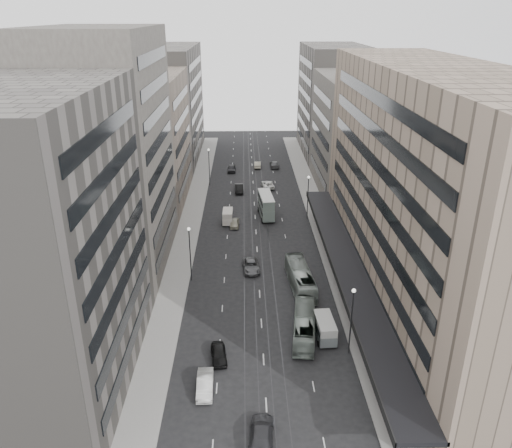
{
  "coord_description": "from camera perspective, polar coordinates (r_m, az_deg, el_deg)",
  "views": [
    {
      "loc": [
        -1.93,
        -51.15,
        35.66
      ],
      "look_at": [
        -0.23,
        19.56,
        5.53
      ],
      "focal_mm": 35.0,
      "sensor_mm": 36.0,
      "label": 1
    }
  ],
  "objects": [
    {
      "name": "sedan_1",
      "position": [
        53.53,
        -5.85,
        -17.76
      ],
      "size": [
        1.76,
        4.69,
        1.53
      ],
      "primitive_type": "imported",
      "rotation": [
        0.0,
        0.0,
        0.03
      ],
      "color": "beige",
      "rests_on": "ground"
    },
    {
      "name": "department_store",
      "position": [
        66.89,
        19.2,
        3.72
      ],
      "size": [
        19.2,
        60.0,
        30.0
      ],
      "color": "gray",
      "rests_on": "ground"
    },
    {
      "name": "pedestrian",
      "position": [
        49.5,
        16.15,
        -22.4
      ],
      "size": [
        0.77,
        0.61,
        1.86
      ],
      "primitive_type": "imported",
      "rotation": [
        0.0,
        0.0,
        3.41
      ],
      "color": "black",
      "rests_on": "sidewalk_right"
    },
    {
      "name": "building_right_mid",
      "position": [
        108.39,
        11.32,
        10.02
      ],
      "size": [
        15.0,
        28.0,
        24.0
      ],
      "primitive_type": "cube",
      "color": "#4C4741",
      "rests_on": "ground"
    },
    {
      "name": "vw_microbus",
      "position": [
        60.43,
        7.87,
        -11.66
      ],
      "size": [
        2.43,
        4.91,
        2.59
      ],
      "rotation": [
        0.0,
        0.0,
        0.06
      ],
      "color": "#575D5F",
      "rests_on": "ground"
    },
    {
      "name": "building_left_b",
      "position": [
        75.18,
        -16.58,
        7.74
      ],
      "size": [
        15.0,
        26.0,
        34.0
      ],
      "primitive_type": "cube",
      "color": "#4C4741",
      "rests_on": "ground"
    },
    {
      "name": "double_decker",
      "position": [
        93.49,
        1.16,
        2.19
      ],
      "size": [
        3.05,
        8.13,
        4.35
      ],
      "rotation": [
        0.0,
        0.0,
        0.09
      ],
      "color": "slate",
      "rests_on": "ground"
    },
    {
      "name": "bus_near",
      "position": [
        60.66,
        5.53,
        -11.41
      ],
      "size": [
        3.68,
        10.45,
        2.85
      ],
      "primitive_type": "imported",
      "rotation": [
        0.0,
        0.0,
        3.01
      ],
      "color": "gray",
      "rests_on": "ground"
    },
    {
      "name": "sedan_7",
      "position": [
        124.98,
        2.11,
        6.84
      ],
      "size": [
        2.2,
        5.23,
        1.51
      ],
      "primitive_type": "imported",
      "rotation": [
        0.0,
        0.0,
        3.16
      ],
      "color": "#545557",
      "rests_on": "ground"
    },
    {
      "name": "building_right_far",
      "position": [
        136.92,
        8.74,
        13.71
      ],
      "size": [
        15.0,
        32.0,
        28.0
      ],
      "primitive_type": "cube",
      "color": "#68635E",
      "rests_on": "ground"
    },
    {
      "name": "panel_van",
      "position": [
        90.96,
        -3.25,
        0.89
      ],
      "size": [
        2.0,
        4.0,
        2.51
      ],
      "rotation": [
        0.0,
        0.0,
        -0.01
      ],
      "color": "beige",
      "rests_on": "ground"
    },
    {
      "name": "sedan_5",
      "position": [
        107.18,
        -1.96,
        4.09
      ],
      "size": [
        1.99,
        5.06,
        1.64
      ],
      "primitive_type": "imported",
      "rotation": [
        0.0,
        0.0,
        0.05
      ],
      "color": "black",
      "rests_on": "ground"
    },
    {
      "name": "lamp_left_near",
      "position": [
        70.54,
        -7.57,
        -2.72
      ],
      "size": [
        0.44,
        0.44,
        8.32
      ],
      "color": "#262628",
      "rests_on": "ground"
    },
    {
      "name": "sedan_2",
      "position": [
        74.75,
        -0.56,
        -4.8
      ],
      "size": [
        2.76,
        5.29,
        1.42
      ],
      "primitive_type": "imported",
      "rotation": [
        0.0,
        0.0,
        0.08
      ],
      "color": "#5E5E60",
      "rests_on": "ground"
    },
    {
      "name": "lamp_left_far",
      "position": [
        110.71,
        -5.39,
        7.0
      ],
      "size": [
        0.44,
        0.44,
        8.32
      ],
      "color": "#262628",
      "rests_on": "ground"
    },
    {
      "name": "sedan_4",
      "position": [
        89.74,
        -2.45,
        0.1
      ],
      "size": [
        1.77,
        3.98,
        1.33
      ],
      "primitive_type": "imported",
      "rotation": [
        0.0,
        0.0,
        -0.05
      ],
      "color": "#A39F87",
      "rests_on": "ground"
    },
    {
      "name": "sidewalk_left",
      "position": [
        96.06,
        -7.3,
        1.13
      ],
      "size": [
        4.0,
        125.0,
        0.15
      ],
      "primitive_type": "cube",
      "color": "gray",
      "rests_on": "ground"
    },
    {
      "name": "ground",
      "position": [
        62.38,
        0.65,
        -11.79
      ],
      "size": [
        220.0,
        220.0,
        0.0
      ],
      "primitive_type": "plane",
      "color": "black",
      "rests_on": "ground"
    },
    {
      "name": "sedan_3",
      "position": [
        48.55,
        0.62,
        -22.83
      ],
      "size": [
        2.65,
        5.61,
        1.58
      ],
      "primitive_type": "imported",
      "rotation": [
        0.0,
        0.0,
        3.06
      ],
      "color": "#2A2A2C",
      "rests_on": "ground"
    },
    {
      "name": "lamp_right_far",
      "position": [
        92.11,
        5.97,
        3.64
      ],
      "size": [
        0.44,
        0.44,
        8.32
      ],
      "color": "#262628",
      "rests_on": "ground"
    },
    {
      "name": "sedan_9",
      "position": [
        124.69,
        0.18,
        6.81
      ],
      "size": [
        1.71,
        4.61,
        1.5
      ],
      "primitive_type": "imported",
      "rotation": [
        0.0,
        0.0,
        3.11
      ],
      "color": "#BEB69D",
      "rests_on": "ground"
    },
    {
      "name": "lamp_right_near",
      "position": [
        56.5,
        10.89,
        -10.02
      ],
      "size": [
        0.44,
        0.44,
        8.32
      ],
      "color": "#262628",
      "rests_on": "ground"
    },
    {
      "name": "bus_far",
      "position": [
        70.09,
        5.1,
        -6.15
      ],
      "size": [
        3.54,
        11.36,
        3.11
      ],
      "primitive_type": "imported",
      "rotation": [
        0.0,
        0.0,
        3.23
      ],
      "color": "#94A098",
      "rests_on": "ground"
    },
    {
      "name": "sidewalk_right",
      "position": [
        96.54,
        7.02,
        1.26
      ],
      "size": [
        4.0,
        125.0,
        0.15
      ],
      "primitive_type": "cube",
      "color": "gray",
      "rests_on": "ground"
    },
    {
      "name": "sedan_0",
      "position": [
        57.28,
        -4.28,
        -14.6
      ],
      "size": [
        2.16,
        4.35,
        1.42
      ],
      "primitive_type": "imported",
      "rotation": [
        0.0,
        0.0,
        0.12
      ],
      "color": "black",
      "rests_on": "ground"
    },
    {
      "name": "building_left_d",
      "position": [
        133.38,
        -10.07,
        13.38
      ],
      "size": [
        15.0,
        38.0,
        28.0
      ],
      "primitive_type": "cube",
      "color": "#68635E",
      "rests_on": "ground"
    },
    {
      "name": "sedan_8",
      "position": [
        121.56,
        -2.8,
        6.37
      ],
      "size": [
        1.93,
        4.66,
        1.58
      ],
      "primitive_type": "imported",
      "rotation": [
        0.0,
        0.0,
        -0.01
      ],
      "color": "#262629",
      "rests_on": "ground"
    },
    {
      "name": "building_left_c",
      "position": [
        101.77,
        -12.6,
        9.37
      ],
      "size": [
        15.0,
        28.0,
        25.0
      ],
      "primitive_type": "cube",
      "color": "gray",
      "rests_on": "ground"
    },
    {
      "name": "sedan_6",
      "position": [
        109.92,
        1.37,
        4.54
      ],
      "size": [
        2.86,
        5.47,
        1.47
      ],
      "primitive_type": "imported",
      "rotation": [
        0.0,
        0.0,
        3.22
      ],
      "color": "white",
      "rests_on": "ground"
    },
    {
      "name": "building_left_a",
      "position": [
        51.69,
        -23.52,
        -2.53
      ],
      "size": [
        15.0,
        28.0,
        30.0
      ],
      "primitive_type": "cube",
      "color": "#68635E",
      "rests_on": "ground"
    }
  ]
}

